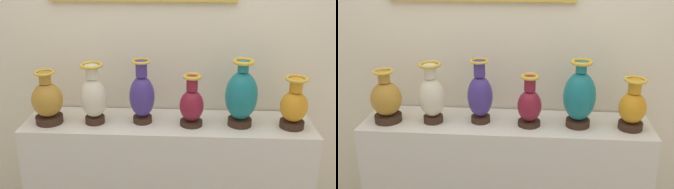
# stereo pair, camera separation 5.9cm
# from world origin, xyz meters

# --- Properties ---
(back_wall) EXTENTS (3.46, 0.14, 2.79)m
(back_wall) POSITION_xyz_m (-0.00, 0.25, 1.41)
(back_wall) COLOR beige
(back_wall) RESTS_ON ground_plane
(vase_ochre) EXTENTS (0.18, 0.18, 0.32)m
(vase_ochre) POSITION_xyz_m (-0.71, -0.05, 1.11)
(vase_ochre) COLOR #382319
(vase_ochre) RESTS_ON display_shelf
(vase_ivory) EXTENTS (0.16, 0.16, 0.37)m
(vase_ivory) POSITION_xyz_m (-0.43, -0.04, 1.14)
(vase_ivory) COLOR #382319
(vase_ivory) RESTS_ON display_shelf
(vase_indigo) EXTENTS (0.15, 0.15, 0.38)m
(vase_indigo) POSITION_xyz_m (-0.15, -0.01, 1.14)
(vase_indigo) COLOR #382319
(vase_indigo) RESTS_ON display_shelf
(vase_burgundy) EXTENTS (0.14, 0.14, 0.31)m
(vase_burgundy) POSITION_xyz_m (0.14, -0.04, 1.10)
(vase_burgundy) COLOR #382319
(vase_burgundy) RESTS_ON display_shelf
(vase_teal) EXTENTS (0.19, 0.19, 0.40)m
(vase_teal) POSITION_xyz_m (0.42, -0.02, 1.15)
(vase_teal) COLOR #382319
(vase_teal) RESTS_ON display_shelf
(vase_amber) EXTENTS (0.15, 0.15, 0.31)m
(vase_amber) POSITION_xyz_m (0.72, -0.04, 1.10)
(vase_amber) COLOR #382319
(vase_amber) RESTS_ON display_shelf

